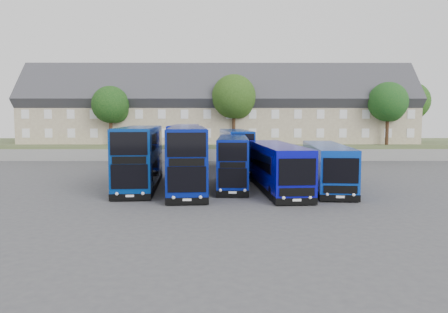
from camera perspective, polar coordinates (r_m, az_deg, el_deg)
ground at (r=32.33m, az=-1.09°, el=-4.80°), size 120.00×120.00×0.00m
retaining_wall at (r=56.05m, az=-0.73°, el=0.19°), size 70.00×0.40×1.50m
earth_bank at (r=66.00m, az=-0.66°, el=1.15°), size 80.00×20.00×2.00m
terrace_row at (r=61.85m, az=-0.69°, el=6.08°), size 54.00×10.40×11.20m
dd_front_left at (r=35.23m, az=-10.95°, el=-0.21°), size 3.62×12.21×4.79m
dd_front_mid at (r=33.38m, az=-4.85°, el=-0.41°), size 3.69×12.25×4.80m
dd_front_right at (r=34.98m, az=1.15°, el=-0.81°), size 2.58×10.11×3.99m
dd_rear_left at (r=47.01m, az=-5.16°, el=1.15°), size 2.92×11.95×4.73m
dd_rear_right at (r=46.10m, az=1.54°, el=0.76°), size 3.48×10.78×4.21m
coach_east_a at (r=33.84m, az=6.88°, el=-1.44°), size 3.69×13.00×3.51m
coach_east_b at (r=35.49m, az=13.25°, el=-1.32°), size 3.73×12.67×3.42m
tree_west at (r=58.73m, az=-14.46°, el=6.41°), size 4.80×4.80×7.65m
tree_mid at (r=57.52m, az=1.43°, el=7.61°), size 5.76×5.76×9.18m
tree_east at (r=60.95m, az=20.72°, el=6.51°), size 5.12×5.12×8.16m
tree_far at (r=69.71m, az=23.30°, el=6.48°), size 5.44×5.44×8.67m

